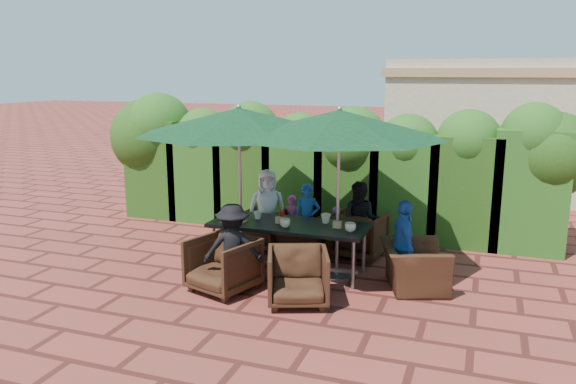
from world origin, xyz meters
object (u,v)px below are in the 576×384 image
(chair_far_mid, at_px, (299,231))
(chair_end_right, at_px, (414,259))
(chair_near_left, at_px, (223,262))
(umbrella_left, at_px, (239,121))
(umbrella_right, at_px, (339,124))
(chair_far_left, at_px, (264,228))
(chair_near_right, at_px, (298,274))
(dining_table, at_px, (289,228))
(chair_far_right, at_px, (359,232))

(chair_far_mid, distance_m, chair_end_right, 2.12)
(chair_far_mid, bearing_deg, chair_near_left, 79.37)
(umbrella_left, height_order, umbrella_right, same)
(umbrella_left, bearing_deg, chair_far_left, 89.83)
(umbrella_left, relative_size, chair_end_right, 3.18)
(chair_near_right, bearing_deg, umbrella_left, 119.41)
(chair_far_mid, bearing_deg, umbrella_left, 54.29)
(chair_near_left, bearing_deg, chair_far_left, 113.56)
(dining_table, height_order, chair_far_left, dining_table)
(chair_far_mid, xyz_separation_m, chair_near_right, (0.60, -1.87, 0.00))
(umbrella_right, xyz_separation_m, chair_near_left, (-1.31, -1.05, -1.81))
(umbrella_right, bearing_deg, chair_far_left, 149.76)
(dining_table, height_order, umbrella_left, umbrella_left)
(umbrella_right, distance_m, chair_near_right, 2.15)
(umbrella_right, bearing_deg, dining_table, -174.32)
(umbrella_left, bearing_deg, chair_near_left, -79.60)
(umbrella_left, xyz_separation_m, chair_end_right, (2.61, -0.05, -1.80))
(umbrella_right, relative_size, chair_far_left, 4.21)
(dining_table, bearing_deg, chair_far_mid, 97.92)
(chair_end_right, bearing_deg, umbrella_right, 66.60)
(chair_far_mid, relative_size, chair_near_left, 0.95)
(chair_far_left, distance_m, chair_near_left, 1.93)
(chair_far_left, relative_size, chair_near_right, 0.91)
(chair_near_left, bearing_deg, chair_near_right, 15.02)
(umbrella_right, relative_size, chair_far_mid, 3.86)
(dining_table, bearing_deg, umbrella_left, 177.53)
(umbrella_left, relative_size, chair_far_mid, 3.89)
(dining_table, height_order, chair_near_right, chair_near_right)
(chair_near_left, bearing_deg, chair_far_right, 73.52)
(chair_far_mid, height_order, chair_near_right, chair_near_right)
(chair_far_left, bearing_deg, chair_end_right, 164.34)
(chair_near_right, height_order, chair_end_right, chair_end_right)
(chair_far_mid, height_order, chair_near_left, chair_near_left)
(umbrella_right, xyz_separation_m, chair_far_right, (0.10, 1.00, -1.81))
(dining_table, relative_size, umbrella_left, 0.76)
(dining_table, relative_size, umbrella_right, 0.77)
(umbrella_right, distance_m, chair_far_right, 2.07)
(dining_table, xyz_separation_m, chair_end_right, (1.82, -0.01, -0.26))
(chair_near_right, bearing_deg, chair_near_left, 156.32)
(chair_end_right, bearing_deg, chair_far_left, 50.76)
(chair_end_right, bearing_deg, umbrella_left, 69.86)
(umbrella_left, distance_m, chair_end_right, 3.17)
(chair_far_mid, bearing_deg, dining_table, 102.32)
(umbrella_left, bearing_deg, chair_end_right, -1.01)
(chair_far_mid, xyz_separation_m, chair_far_right, (0.93, 0.24, 0.02))
(chair_far_left, height_order, chair_far_right, chair_far_right)
(umbrella_right, bearing_deg, umbrella_left, -178.59)
(chair_far_left, bearing_deg, chair_near_left, 99.89)
(chair_far_left, relative_size, chair_far_right, 0.88)
(chair_far_left, xyz_separation_m, chair_far_mid, (0.67, -0.11, 0.03))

